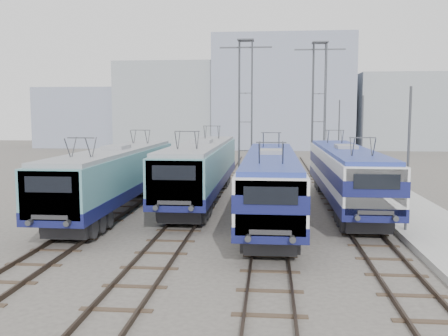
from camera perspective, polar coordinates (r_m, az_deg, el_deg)
ground at (r=22.62m, az=-0.48°, el=-8.50°), size 160.00×160.00×0.00m
platform at (r=31.31m, az=20.08°, el=-4.44°), size 4.00×70.00×0.30m
locomotive_far_left at (r=29.72m, az=-12.26°, el=-0.65°), size 2.87×18.10×3.41m
locomotive_center_left at (r=32.43m, az=-2.60°, el=0.22°), size 2.99×18.89×3.56m
locomotive_center_right at (r=26.58m, az=5.36°, el=-1.29°), size 2.82×17.85×3.36m
locomotive_far_right at (r=30.90m, az=13.74°, el=-0.35°), size 2.84×17.97×3.38m
catenary_tower_west at (r=43.82m, az=2.47°, el=7.42°), size 4.50×1.20×12.00m
catenary_tower_east at (r=45.96m, az=10.79°, el=7.27°), size 4.50×1.20×12.00m
mast_front at (r=24.69m, az=20.29°, el=0.61°), size 0.12×0.12×7.00m
mast_mid at (r=36.38m, az=15.46°, el=2.48°), size 0.12×0.12×7.00m
mast_rear at (r=48.23m, az=12.98°, el=3.43°), size 0.12×0.12×7.00m
building_west at (r=85.32m, az=-5.63°, el=7.09°), size 18.00×12.00×14.00m
building_center at (r=83.83m, az=6.65°, el=8.46°), size 22.00×14.00×18.00m
building_east at (r=86.53m, az=20.06°, el=6.07°), size 16.00×12.00×12.00m
building_far_west at (r=89.74m, az=-15.75°, el=5.57°), size 14.00×10.00×10.00m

